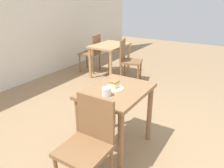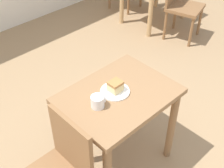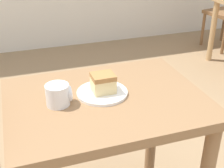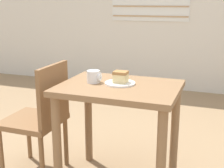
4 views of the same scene
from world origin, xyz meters
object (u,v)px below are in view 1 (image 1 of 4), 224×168
Objects in this scene: chair_far_corner at (128,59)px; coffee_mug at (107,91)px; chair_near_window at (88,142)px; chair_far_opposite at (92,52)px; dining_table_near at (117,102)px; plate at (114,88)px; cake_slice at (114,84)px; dining_table_far at (110,50)px.

chair_far_corner is 2.43m from coffee_mug.
chair_far_corner is 8.74× the size of coffee_mug.
chair_far_opposite is (2.77, 2.01, 0.00)m from chair_near_window.
chair_near_window reaches higher than dining_table_near.
chair_far_opposite is at bearing 41.45° from plate.
chair_near_window is at bearing 26.22° from chair_far_opposite.
dining_table_near is at bearing 32.19° from chair_far_opposite.
cake_slice is at bearing 92.39° from dining_table_near.
dining_table_far is at bearing 33.86° from dining_table_near.
dining_table_near is 0.62m from chair_near_window.
dining_table_far is 0.52m from chair_far_opposite.
plate is (-2.05, -0.90, 0.28)m from chair_far_corner.
chair_far_corner is 2.25m from cake_slice.
chair_near_window is at bearing -174.21° from dining_table_near.
chair_near_window reaches higher than dining_table_far.
chair_far_corner is at bearing -101.84° from dining_table_far.
chair_near_window is 4.14× the size of plate.
dining_table_near is at bearing -171.63° from chair_far_corner.
cake_slice is (0.60, 0.09, 0.33)m from chair_near_window.
dining_table_near reaches higher than dining_table_far.
coffee_mug is (-2.36, -1.95, 0.32)m from chair_far_opposite.
cake_slice is at bearing -9.05° from plate.
coffee_mug is (-2.34, -1.43, 0.22)m from dining_table_far.
chair_far_opposite reaches higher than dining_table_near.
chair_far_corner is 4.14× the size of plate.
plate is 0.19m from coffee_mug.
cake_slice is at bearing -146.73° from dining_table_far.
cake_slice is at bearing -172.37° from chair_far_corner.
coffee_mug is (0.41, 0.07, 0.32)m from chair_near_window.
chair_far_corner reaches higher than plate.
coffee_mug is at bearing -172.31° from cake_slice.
chair_far_corner is (2.64, 0.99, 0.00)m from chair_near_window.
chair_far_opposite reaches higher than cake_slice.
chair_far_opposite is 4.14× the size of plate.
cake_slice is (-2.17, -1.92, 0.33)m from chair_far_opposite.
dining_table_far is at bearing 33.27° from cake_slice.
plate is at bearing 31.65° from chair_far_opposite.
dining_table_far is 3.13m from chair_near_window.
dining_table_far is 4.18× the size of plate.
chair_near_window is 1.00× the size of chair_far_opposite.
plate is 2.11× the size of coffee_mug.
chair_near_window is 0.69m from cake_slice.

